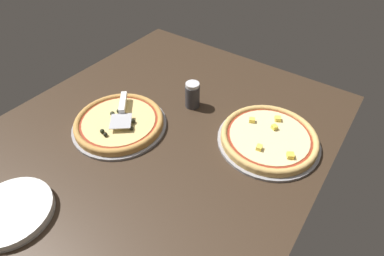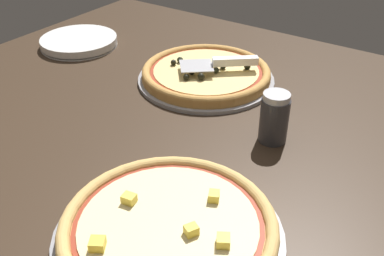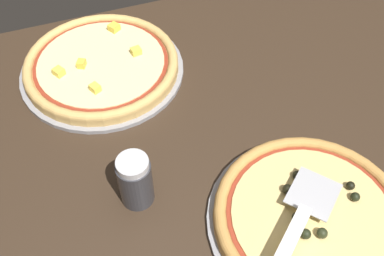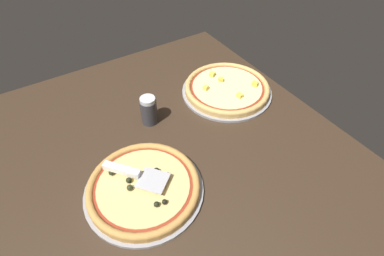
{
  "view_description": "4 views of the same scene",
  "coord_description": "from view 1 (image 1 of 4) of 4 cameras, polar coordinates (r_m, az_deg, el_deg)",
  "views": [
    {
      "loc": [
        56.69,
        57.11,
        78.01
      ],
      "look_at": [
        -8.81,
        10.56,
        3.0
      ],
      "focal_mm": 28.0,
      "sensor_mm": 36.0,
      "label": 1
    },
    {
      "loc": [
        -53.27,
        75.39,
        53.57
      ],
      "look_at": [
        -8.81,
        10.56,
        3.0
      ],
      "focal_mm": 42.0,
      "sensor_mm": 36.0,
      "label": 2
    },
    {
      "loc": [
        -27.96,
        -42.37,
        70.72
      ],
      "look_at": [
        -8.81,
        10.56,
        3.0
      ],
      "focal_mm": 42.0,
      "sensor_mm": 36.0,
      "label": 3
    },
    {
      "loc": [
        54.27,
        -29.2,
        77.1
      ],
      "look_at": [
        -8.81,
        10.56,
        3.0
      ],
      "focal_mm": 28.0,
      "sensor_mm": 36.0,
      "label": 4
    }
  ],
  "objects": [
    {
      "name": "ground_plane",
      "position": [
        1.13,
        -6.96,
        -2.14
      ],
      "size": [
        140.71,
        115.73,
        3.6
      ],
      "primitive_type": "cube",
      "color": "#38281C"
    },
    {
      "name": "pizza_pan_front",
      "position": [
        1.18,
        -13.56,
        0.49
      ],
      "size": [
        35.73,
        35.73,
        1.0
      ],
      "primitive_type": "cylinder",
      "color": "#939399",
      "rests_on": "ground_plane"
    },
    {
      "name": "pizza_front",
      "position": [
        1.17,
        -13.71,
        1.18
      ],
      "size": [
        33.59,
        33.59,
        3.96
      ],
      "color": "#C68E47",
      "rests_on": "pizza_pan_front"
    },
    {
      "name": "pizza_pan_back",
      "position": [
        1.12,
        14.29,
        -2.38
      ],
      "size": [
        36.84,
        36.84,
        1.0
      ],
      "primitive_type": "cylinder",
      "color": "#939399",
      "rests_on": "ground_plane"
    },
    {
      "name": "pizza_back",
      "position": [
        1.11,
        14.46,
        -1.67
      ],
      "size": [
        34.63,
        34.63,
        3.75
      ],
      "color": "#DBAD60",
      "rests_on": "pizza_pan_back"
    },
    {
      "name": "serving_spatula",
      "position": [
        1.18,
        -13.1,
        4.03
      ],
      "size": [
        18.54,
        16.51,
        2.0
      ],
      "color": "#B7B7BC",
      "rests_on": "pizza_front"
    },
    {
      "name": "plate_stack",
      "position": [
        1.04,
        -31.08,
        -13.54
      ],
      "size": [
        23.15,
        23.15,
        2.8
      ],
      "color": "white",
      "rests_on": "ground_plane"
    },
    {
      "name": "parmesan_shaker",
      "position": [
        1.21,
        0.08,
        6.31
      ],
      "size": [
        6.01,
        6.01,
        11.04
      ],
      "color": "#333338",
      "rests_on": "ground_plane"
    }
  ]
}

